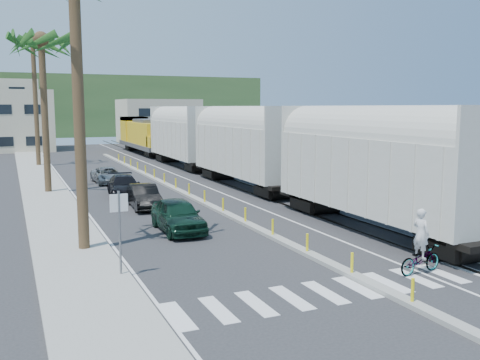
% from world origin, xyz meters
% --- Properties ---
extents(ground, '(140.00, 140.00, 0.00)m').
position_xyz_m(ground, '(0.00, 0.00, 0.00)').
color(ground, '#28282B').
rests_on(ground, ground).
extents(sidewalk, '(3.00, 90.00, 0.15)m').
position_xyz_m(sidewalk, '(-8.50, 25.00, 0.07)').
color(sidewalk, gray).
rests_on(sidewalk, ground).
extents(rails, '(1.56, 100.00, 0.06)m').
position_xyz_m(rails, '(5.00, 28.00, 0.03)').
color(rails, black).
rests_on(rails, ground).
extents(median, '(0.45, 60.00, 0.85)m').
position_xyz_m(median, '(0.00, 19.96, 0.09)').
color(median, gray).
rests_on(median, ground).
extents(crosswalk, '(14.00, 2.20, 0.01)m').
position_xyz_m(crosswalk, '(0.00, -2.00, 0.01)').
color(crosswalk, silver).
rests_on(crosswalk, ground).
extents(lane_markings, '(9.42, 90.00, 0.01)m').
position_xyz_m(lane_markings, '(-2.15, 25.00, 0.00)').
color(lane_markings, silver).
rests_on(lane_markings, ground).
extents(freight_train, '(3.00, 60.94, 5.85)m').
position_xyz_m(freight_train, '(5.00, 25.13, 2.91)').
color(freight_train, '#BBBAAC').
rests_on(freight_train, ground).
extents(palm_trees, '(3.50, 37.20, 13.75)m').
position_xyz_m(palm_trees, '(-8.10, 22.70, 10.81)').
color(palm_trees, brown).
rests_on(palm_trees, ground).
extents(street_sign, '(0.60, 0.08, 3.00)m').
position_xyz_m(street_sign, '(-7.30, 2.00, 1.97)').
color(street_sign, slate).
rests_on(street_sign, ground).
extents(buildings, '(38.00, 27.00, 10.00)m').
position_xyz_m(buildings, '(-6.41, 71.66, 4.36)').
color(buildings, '#B8B192').
rests_on(buildings, ground).
extents(hillside, '(80.00, 20.00, 12.00)m').
position_xyz_m(hillside, '(0.00, 100.00, 6.00)').
color(hillside, '#385628').
rests_on(hillside, ground).
extents(car_lead, '(1.94, 4.57, 1.54)m').
position_xyz_m(car_lead, '(-3.50, 7.88, 0.77)').
color(car_lead, black).
rests_on(car_lead, ground).
extents(car_second, '(1.94, 4.32, 1.37)m').
position_xyz_m(car_second, '(-3.61, 14.23, 0.68)').
color(car_second, black).
rests_on(car_second, ground).
extents(car_third, '(2.57, 4.95, 1.36)m').
position_xyz_m(car_third, '(-3.83, 18.84, 0.68)').
color(car_third, black).
rests_on(car_third, ground).
extents(car_rear, '(2.38, 4.51, 1.21)m').
position_xyz_m(car_rear, '(-3.75, 25.48, 0.60)').
color(car_rear, '#939698').
rests_on(car_rear, ground).
extents(cyclist, '(1.24, 2.12, 2.31)m').
position_xyz_m(cyclist, '(2.40, -1.64, 0.73)').
color(cyclist, '#9EA0A5').
rests_on(cyclist, ground).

